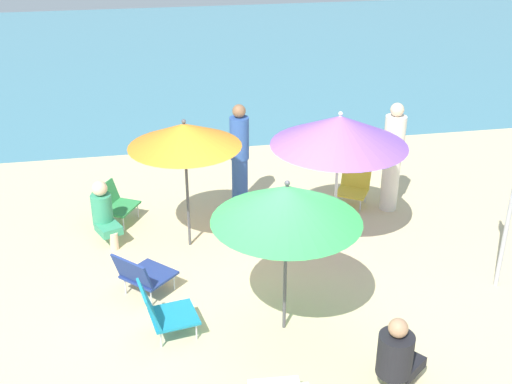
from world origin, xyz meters
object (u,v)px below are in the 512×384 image
Objects in this scene: beach_chair_b at (114,202)px; umbrella_purple at (340,131)px; beach_chair_d at (354,185)px; umbrella_green at (287,204)px; beach_chair_e at (163,311)px; person_b at (104,212)px; umbrella_orange at (184,135)px; beach_chair_c at (142,274)px; person_a at (397,354)px; person_d at (392,157)px; person_c at (240,157)px.

umbrella_purple is at bearing 7.98° from beach_chair_b.
beach_chair_b is 1.06× the size of beach_chair_d.
beach_chair_e is at bearing 175.51° from umbrella_green.
umbrella_green is 2.03× the size of person_b.
person_b reaches higher than beach_chair_d.
umbrella_orange is 2.05m from umbrella_purple.
umbrella_purple is at bearing 23.99° from beach_chair_e.
umbrella_orange is at bearing -11.83° from beach_chair_b.
umbrella_orange is 2.30× the size of beach_chair_c.
beach_chair_d is (3.39, 2.02, -0.02)m from beach_chair_c.
person_a is at bearing -84.72° from beach_chair_c.
beach_chair_c is at bearing -26.72° from beach_chair_d.
beach_chair_e is (-0.47, -1.98, -1.33)m from umbrella_orange.
umbrella_purple is at bearing -26.43° from beach_chair_c.
umbrella_orange is at bearing 29.83° from person_d.
umbrella_purple is 3.48m from person_b.
umbrella_purple reaches higher than beach_chair_d.
umbrella_purple is 3.31m from beach_chair_e.
umbrella_green is at bearing 89.49° from person_a.
beach_chair_c reaches higher than beach_chair_b.
umbrella_orange is at bearing 171.81° from umbrella_purple.
beach_chair_c is 4.26m from person_d.
person_b reaches higher than beach_chair_c.
umbrella_green is 2.14× the size of person_a.
person_b is at bearing 22.83° from person_d.
person_d is (4.22, -0.36, 0.56)m from beach_chair_b.
person_c is (1.57, 2.14, 0.54)m from beach_chair_c.
umbrella_orange is 3.91m from person_a.
beach_chair_c is 1.58m from person_b.
beach_chair_e is at bearing 54.68° from person_d.
person_b is 2.19m from person_c.
umbrella_green is 1.88m from person_a.
beach_chair_b is 4.27m from person_d.
umbrella_orange reaches higher than beach_chair_e.
beach_chair_e is at bearing 174.68° from person_c.
person_b is at bearing 91.92° from person_a.
beach_chair_d is 1.91m from person_c.
beach_chair_d is 3.91m from person_b.
person_a is (2.45, -2.10, 0.10)m from beach_chair_c.
umbrella_green is 3.70m from beach_chair_d.
umbrella_orange reaches higher than beach_chair_d.
beach_chair_d is at bearing -74.47° from person_c.
person_d reaches higher than beach_chair_e.
person_d is (3.65, 2.53, 0.54)m from beach_chair_e.
beach_chair_e is 2.42m from person_b.
beach_chair_b is at bearing 122.85° from umbrella_green.
person_b is at bearing 168.90° from umbrella_purple.
person_b is (-2.06, 2.42, -1.14)m from umbrella_green.
umbrella_purple is 2.12m from umbrella_green.
beach_chair_d is at bearing -13.38° from beach_chair_c.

